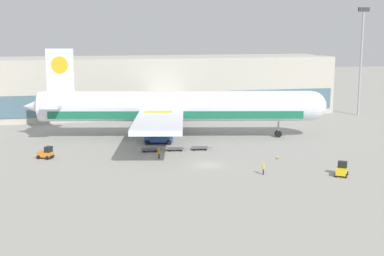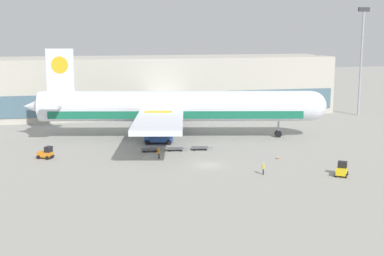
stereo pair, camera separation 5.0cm
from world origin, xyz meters
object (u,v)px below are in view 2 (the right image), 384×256
traffic_cone_near (278,157)px  baggage_tug_mid (342,170)px  baggage_dolly_third (200,148)px  ground_crew_near (159,153)px  scissor_lift_loader (159,131)px  baggage_dolly_lead (150,149)px  baggage_tug_foreground (46,153)px  baggage_dolly_second (175,149)px  light_mast (361,54)px  airplane_main (172,107)px  ground_crew_far (263,168)px

traffic_cone_near → baggage_tug_mid: bearing=-66.5°
baggage_dolly_third → ground_crew_near: (-7.91, -4.71, 0.59)m
scissor_lift_loader → traffic_cone_near: (16.77, -16.09, -1.87)m
baggage_dolly_lead → baggage_tug_foreground: bearing=-168.1°
baggage_tug_foreground → baggage_dolly_second: baggage_tug_foreground is taller
light_mast → baggage_dolly_lead: size_ratio=6.82×
airplane_main → traffic_cone_near: 25.49m
baggage_dolly_lead → ground_crew_far: (13.77, -18.29, 0.64)m
baggage_tug_mid → airplane_main: bearing=64.7°
airplane_main → baggage_tug_mid: 37.81m
airplane_main → ground_crew_near: bearing=-95.4°
scissor_lift_loader → traffic_cone_near: bearing=-31.8°
baggage_tug_foreground → ground_crew_far: 35.14m
light_mast → ground_crew_far: light_mast is taller
baggage_tug_foreground → baggage_dolly_lead: 17.06m
baggage_tug_foreground → baggage_tug_mid: (41.42, -20.00, 0.00)m
airplane_main → scissor_lift_loader: (-3.41, -4.92, -3.65)m
baggage_tug_mid → traffic_cone_near: baggage_tug_mid is taller
airplane_main → scissor_lift_loader: size_ratio=9.83×
airplane_main → baggage_dolly_lead: 13.92m
light_mast → scissor_lift_loader: 58.29m
baggage_tug_foreground → baggage_tug_mid: bearing=4.0°
airplane_main → ground_crew_far: (7.77, -29.61, -4.81)m
light_mast → baggage_tug_foreground: (-72.20, -29.46, -13.85)m
baggage_dolly_third → traffic_cone_near: bearing=-32.8°
airplane_main → ground_crew_near: size_ratio=34.18×
ground_crew_near → baggage_dolly_third: bearing=-76.1°
light_mast → ground_crew_far: bearing=-131.7°
airplane_main → baggage_dolly_third: 13.40m
airplane_main → baggage_dolly_third: (2.67, -11.95, -5.45)m
light_mast → baggage_dolly_second: (-50.81, -28.51, -14.34)m
light_mast → baggage_dolly_third: 56.55m
airplane_main → ground_crew_far: 30.98m
airplane_main → light_mast: bearing=30.9°
baggage_dolly_second → traffic_cone_near: traffic_cone_near is taller
baggage_tug_foreground → ground_crew_far: bearing=0.9°
scissor_lift_loader → baggage_dolly_second: scissor_lift_loader is taller
scissor_lift_loader → airplane_main: bearing=67.3°
light_mast → baggage_dolly_lead: bearing=-153.0°
ground_crew_near → baggage_tug_mid: bearing=-140.9°
scissor_lift_loader → ground_crew_near: size_ratio=3.48×
traffic_cone_near → scissor_lift_loader: bearing=136.2°
light_mast → baggage_tug_foreground: bearing=-157.8°
airplane_main → ground_crew_near: 18.13m
light_mast → scissor_lift_loader: size_ratio=4.40×
baggage_dolly_third → scissor_lift_loader: bearing=138.3°
baggage_dolly_second → ground_crew_near: bearing=-118.7°
ground_crew_far → ground_crew_near: bearing=-103.8°
scissor_lift_loader → baggage_dolly_third: size_ratio=1.55×
light_mast → baggage_dolly_third: light_mast is taller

